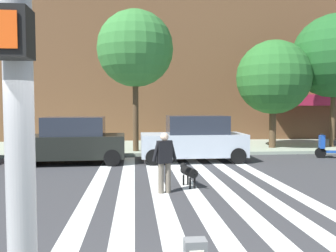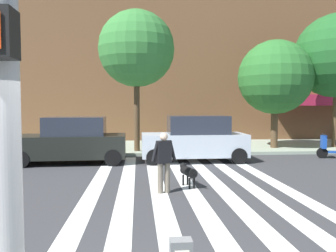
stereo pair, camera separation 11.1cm
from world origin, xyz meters
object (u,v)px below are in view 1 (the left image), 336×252
object	(u,v)px
dog_on_leash	(188,172)
street_tree_middle	(273,78)
parked_car_behind_first	(71,141)
parked_car_third_in_line	(194,139)
street_tree_nearest	(135,49)
street_tree_further	(334,56)
pedestrian_dog_walker	(165,159)
parked_scooter	(334,148)

from	to	relation	value
dog_on_leash	street_tree_middle	bearing A→B (deg)	53.01
parked_car_behind_first	parked_car_third_in_line	xyz separation A→B (m)	(5.11, -0.00, 0.02)
street_tree_nearest	dog_on_leash	xyz separation A→B (m)	(1.50, -6.98, -4.69)
street_tree_further	street_tree_nearest	bearing A→B (deg)	-176.21
parked_car_behind_first	dog_on_leash	xyz separation A→B (m)	(4.15, -4.50, -0.48)
street_tree_nearest	street_tree_further	bearing A→B (deg)	3.79
street_tree_middle	pedestrian_dog_walker	distance (m)	10.98
parked_car_behind_first	pedestrian_dog_walker	world-z (taller)	parked_car_behind_first
parked_car_third_in_line	parked_scooter	distance (m)	6.49
parked_car_behind_first	street_tree_middle	size ratio (longest dim) A/B	0.79
parked_car_behind_first	parked_scooter	xyz separation A→B (m)	(11.57, 0.23, -0.44)
parked_car_behind_first	dog_on_leash	world-z (taller)	parked_car_behind_first
parked_car_third_in_line	street_tree_middle	xyz separation A→B (m)	(4.81, 3.16, 2.93)
parked_car_third_in_line	pedestrian_dog_walker	size ratio (longest dim) A/B	2.68
parked_car_third_in_line	dog_on_leash	size ratio (longest dim) A/B	4.05
parked_car_third_in_line	street_tree_further	bearing A→B (deg)	21.21
parked_scooter	street_tree_nearest	distance (m)	10.31
street_tree_further	dog_on_leash	world-z (taller)	street_tree_further
parked_scooter	street_tree_middle	world-z (taller)	street_tree_middle
street_tree_nearest	parked_car_third_in_line	bearing A→B (deg)	-45.21
dog_on_leash	parked_car_third_in_line	bearing A→B (deg)	77.97
pedestrian_dog_walker	parked_car_behind_first	bearing A→B (deg)	123.29
street_tree_further	dog_on_leash	size ratio (longest dim) A/B	6.57
street_tree_nearest	dog_on_leash	size ratio (longest dim) A/B	6.32
parked_car_behind_first	pedestrian_dog_walker	bearing A→B (deg)	-56.71
street_tree_further	dog_on_leash	bearing A→B (deg)	-140.01
parked_car_behind_first	street_tree_nearest	bearing A→B (deg)	43.11
street_tree_nearest	parked_car_behind_first	bearing A→B (deg)	-136.89
dog_on_leash	street_tree_further	bearing A→B (deg)	39.99
parked_car_third_in_line	dog_on_leash	xyz separation A→B (m)	(-0.96, -4.50, -0.50)
parked_scooter	street_tree_nearest	xyz separation A→B (m)	(-8.93, 2.24, 4.65)
parked_car_behind_first	street_tree_middle	world-z (taller)	street_tree_middle
parked_scooter	street_tree_nearest	world-z (taller)	street_tree_nearest
street_tree_middle	pedestrian_dog_walker	world-z (taller)	street_tree_middle
parked_car_behind_first	dog_on_leash	distance (m)	6.14
parked_car_behind_first	pedestrian_dog_walker	distance (m)	6.18
street_tree_further	pedestrian_dog_walker	xyz separation A→B (m)	(-9.92, -8.35, -4.11)
parked_scooter	street_tree_further	world-z (taller)	street_tree_further
parked_car_behind_first	parked_scooter	size ratio (longest dim) A/B	2.76
street_tree_nearest	street_tree_further	xyz separation A→B (m)	(10.67, 0.71, -0.09)
street_tree_nearest	dog_on_leash	distance (m)	8.54
parked_car_third_in_line	dog_on_leash	distance (m)	4.63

